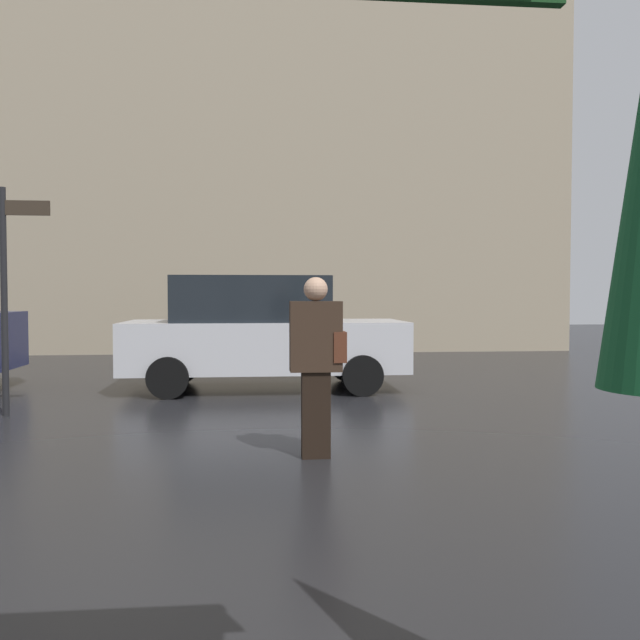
{
  "coord_description": "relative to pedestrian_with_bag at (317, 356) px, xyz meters",
  "views": [
    {
      "loc": [
        1.06,
        -2.29,
        1.5
      ],
      "look_at": [
        1.85,
        5.83,
        1.19
      ],
      "focal_mm": 37.57,
      "sensor_mm": 36.0,
      "label": 1
    }
  ],
  "objects": [
    {
      "name": "parked_car_right",
      "position": [
        -0.47,
        4.53,
        -0.03
      ],
      "size": [
        4.37,
        1.91,
        1.79
      ],
      "rotation": [
        0.0,
        0.0,
        3.05
      ],
      "color": "silver",
      "rests_on": "ground"
    },
    {
      "name": "street_signpost",
      "position": [
        -3.64,
        2.47,
        0.77
      ],
      "size": [
        1.08,
        0.08,
        2.82
      ],
      "color": "black",
      "rests_on": "ground"
    },
    {
      "name": "pedestrian_with_bag",
      "position": [
        0.0,
        0.0,
        0.0
      ],
      "size": [
        0.51,
        0.24,
        1.66
      ],
      "rotation": [
        0.0,
        0.0,
        3.59
      ],
      "color": "black",
      "rests_on": "ground"
    },
    {
      "name": "building_block",
      "position": [
        -1.63,
        12.22,
        5.86
      ],
      "size": [
        18.84,
        2.43,
        13.6
      ],
      "primitive_type": "cube",
      "color": "gray",
      "rests_on": "ground"
    }
  ]
}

